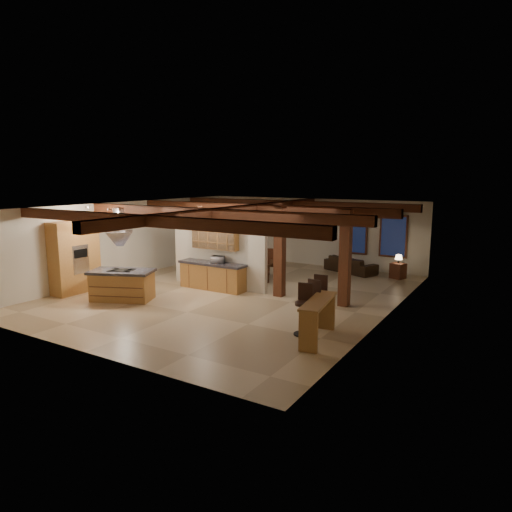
{
  "coord_description": "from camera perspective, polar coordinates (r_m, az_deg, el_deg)",
  "views": [
    {
      "loc": [
        8.2,
        -12.24,
        3.84
      ],
      "look_at": [
        0.51,
        0.5,
        1.24
      ],
      "focal_mm": 32.0,
      "sensor_mm": 36.0,
      "label": 1
    }
  ],
  "objects": [
    {
      "name": "ground",
      "position": [
        15.23,
        -2.62,
        -4.7
      ],
      "size": [
        12.0,
        12.0,
        0.0
      ],
      "primitive_type": "plane",
      "color": "#C8B085",
      "rests_on": "ground"
    },
    {
      "name": "room_walls",
      "position": [
        14.88,
        -2.68,
        1.95
      ],
      "size": [
        12.0,
        12.0,
        12.0
      ],
      "color": "beige",
      "rests_on": "ground"
    },
    {
      "name": "ceiling_beams",
      "position": [
        14.77,
        -2.71,
        5.71
      ],
      "size": [
        10.0,
        12.0,
        0.28
      ],
      "color": "#3F1A0F",
      "rests_on": "room_walls"
    },
    {
      "name": "timber_posts",
      "position": [
        14.11,
        6.94,
        1.38
      ],
      "size": [
        2.5,
        0.3,
        2.9
      ],
      "color": "#3F1A0F",
      "rests_on": "ground"
    },
    {
      "name": "partition_wall",
      "position": [
        15.95,
        -4.65,
        -0.01
      ],
      "size": [
        3.8,
        0.18,
        2.2
      ],
      "primitive_type": "cube",
      "color": "beige",
      "rests_on": "ground"
    },
    {
      "name": "pantry_cabinet",
      "position": [
        16.29,
        -21.73,
        -0.12
      ],
      "size": [
        0.67,
        1.6,
        2.4
      ],
      "color": "#A47435",
      "rests_on": "ground"
    },
    {
      "name": "back_counter",
      "position": [
        15.76,
        -5.44,
        -2.45
      ],
      "size": [
        2.5,
        0.66,
        0.94
      ],
      "color": "#A47435",
      "rests_on": "ground"
    },
    {
      "name": "upper_display_cabinet",
      "position": [
        15.69,
        -5.09,
        2.59
      ],
      "size": [
        1.8,
        0.36,
        0.95
      ],
      "color": "#A47435",
      "rests_on": "partition_wall"
    },
    {
      "name": "range_hood",
      "position": [
        14.71,
        -16.62,
        1.46
      ],
      "size": [
        1.1,
        1.1,
        1.4
      ],
      "color": "silver",
      "rests_on": "room_walls"
    },
    {
      "name": "back_windows",
      "position": [
        19.1,
        14.47,
        2.56
      ],
      "size": [
        2.7,
        0.07,
        1.7
      ],
      "color": "#3F1A0F",
      "rests_on": "room_walls"
    },
    {
      "name": "framed_art",
      "position": [
        20.71,
        3.02,
        3.97
      ],
      "size": [
        0.65,
        0.05,
        0.85
      ],
      "color": "#3F1A0F",
      "rests_on": "room_walls"
    },
    {
      "name": "recessed_cans",
      "position": [
        14.91,
        -15.09,
        5.85
      ],
      "size": [
        3.16,
        2.46,
        0.03
      ],
      "color": "silver",
      "rests_on": "room_walls"
    },
    {
      "name": "kitchen_island",
      "position": [
        14.94,
        -16.38,
        -3.47
      ],
      "size": [
        2.19,
        1.71,
        0.97
      ],
      "color": "#A47435",
      "rests_on": "ground"
    },
    {
      "name": "dining_table",
      "position": [
        17.36,
        -0.61,
        -1.69
      ],
      "size": [
        2.07,
        1.27,
        0.7
      ],
      "primitive_type": "imported",
      "rotation": [
        0.0,
        0.0,
        0.08
      ],
      "color": "#3C1F0F",
      "rests_on": "ground"
    },
    {
      "name": "sofa",
      "position": [
        18.87,
        11.73,
        -1.05
      ],
      "size": [
        2.34,
        1.6,
        0.64
      ],
      "primitive_type": "imported",
      "rotation": [
        0.0,
        0.0,
        2.76
      ],
      "color": "black",
      "rests_on": "ground"
    },
    {
      "name": "microwave",
      "position": [
        15.51,
        -4.79,
        -0.44
      ],
      "size": [
        0.49,
        0.39,
        0.24
      ],
      "primitive_type": "imported",
      "rotation": [
        0.0,
        0.0,
        3.39
      ],
      "color": "#B0B0B5",
      "rests_on": "back_counter"
    },
    {
      "name": "bar_counter",
      "position": [
        10.94,
        7.79,
        -7.08
      ],
      "size": [
        0.74,
        1.92,
        0.98
      ],
      "color": "#A47435",
      "rests_on": "ground"
    },
    {
      "name": "side_table",
      "position": [
        18.2,
        17.32,
        -1.78
      ],
      "size": [
        0.6,
        0.6,
        0.59
      ],
      "primitive_type": "cube",
      "rotation": [
        0.0,
        0.0,
        -0.35
      ],
      "color": "#3F1A0F",
      "rests_on": "ground"
    },
    {
      "name": "table_lamp",
      "position": [
        18.1,
        17.41,
        -0.15
      ],
      "size": [
        0.28,
        0.28,
        0.33
      ],
      "color": "black",
      "rests_on": "side_table"
    },
    {
      "name": "bar_stool_a",
      "position": [
        11.27,
        5.96,
        -6.63
      ],
      "size": [
        0.44,
        0.45,
        1.26
      ],
      "color": "black",
      "rests_on": "ground"
    },
    {
      "name": "bar_stool_b",
      "position": [
        11.61,
        6.86,
        -6.11
      ],
      "size": [
        0.45,
        0.47,
        1.28
      ],
      "color": "black",
      "rests_on": "ground"
    },
    {
      "name": "bar_stool_c",
      "position": [
        12.21,
        7.82,
        -5.35
      ],
      "size": [
        0.44,
        0.44,
        1.27
      ],
      "color": "black",
      "rests_on": "ground"
    },
    {
      "name": "dining_chairs",
      "position": [
        17.31,
        -0.61,
        -0.98
      ],
      "size": [
        2.08,
        2.08,
        1.12
      ],
      "color": "#3F1A0F",
      "rests_on": "ground"
    }
  ]
}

